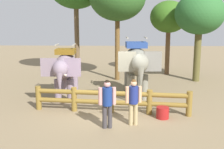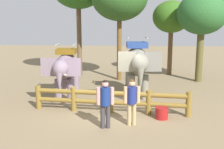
# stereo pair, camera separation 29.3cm
# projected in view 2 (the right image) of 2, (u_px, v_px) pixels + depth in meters

# --- Properties ---
(ground_plane) EXTENTS (60.00, 60.00, 0.00)m
(ground_plane) POSITION_uv_depth(u_px,v_px,m) (111.00, 111.00, 12.12)
(ground_plane) COLOR #806D4F
(log_fence) EXTENTS (6.66, 0.93, 1.05)m
(log_fence) POSITION_uv_depth(u_px,v_px,m) (110.00, 99.00, 11.88)
(log_fence) COLOR brown
(log_fence) RESTS_ON ground
(elephant_near_left) EXTENTS (1.81, 3.16, 2.72)m
(elephant_near_left) POSITION_uv_depth(u_px,v_px,m) (66.00, 68.00, 13.83)
(elephant_near_left) COLOR slate
(elephant_near_left) RESTS_ON ground
(elephant_center) EXTENTS (2.02, 3.54, 3.04)m
(elephant_center) POSITION_uv_depth(u_px,v_px,m) (137.00, 63.00, 14.24)
(elephant_center) COLOR gray
(elephant_center) RESTS_ON ground
(tourist_woman_in_black) EXTENTS (0.61, 0.41, 1.76)m
(tourist_woman_in_black) POSITION_uv_depth(u_px,v_px,m) (132.00, 99.00, 10.40)
(tourist_woman_in_black) COLOR tan
(tourist_woman_in_black) RESTS_ON ground
(tourist_man_in_blue) EXTENTS (0.64, 0.40, 1.81)m
(tourist_man_in_blue) POSITION_uv_depth(u_px,v_px,m) (105.00, 100.00, 10.10)
(tourist_man_in_blue) COLOR #383437
(tourist_man_in_blue) RESTS_ON ground
(tree_far_left) EXTENTS (2.61, 2.61, 5.18)m
(tree_far_left) POSITION_uv_depth(u_px,v_px,m) (171.00, 18.00, 19.43)
(tree_far_left) COLOR brown
(tree_far_left) RESTS_ON ground
(tree_far_right) EXTENTS (3.04, 3.04, 5.55)m
(tree_far_right) POSITION_uv_depth(u_px,v_px,m) (202.00, 14.00, 17.14)
(tree_far_right) COLOR brown
(tree_far_right) RESTS_ON ground
(feed_bucket) EXTENTS (0.51, 0.51, 0.47)m
(feed_bucket) POSITION_uv_depth(u_px,v_px,m) (162.00, 113.00, 11.22)
(feed_bucket) COLOR maroon
(feed_bucket) RESTS_ON ground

